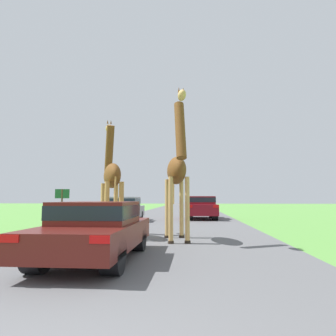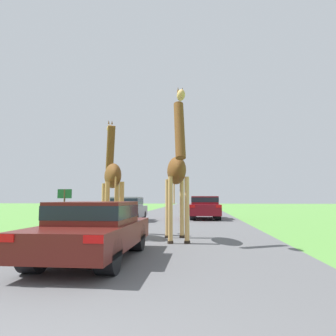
{
  "view_description": "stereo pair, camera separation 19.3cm",
  "coord_description": "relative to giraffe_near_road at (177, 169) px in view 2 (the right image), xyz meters",
  "views": [
    {
      "loc": [
        1.2,
        -1.29,
        1.37
      ],
      "look_at": [
        0.4,
        8.73,
        2.4
      ],
      "focal_mm": 32.0,
      "sensor_mm": 36.0,
      "label": 1
    },
    {
      "loc": [
        1.4,
        -1.27,
        1.37
      ],
      "look_at": [
        0.4,
        8.73,
        2.4
      ],
      "focal_mm": 32.0,
      "sensor_mm": 36.0,
      "label": 2
    }
  ],
  "objects": [
    {
      "name": "sign_post",
      "position": [
        -5.7,
        4.02,
        -1.08
      ],
      "size": [
        0.7,
        0.08,
        1.82
      ],
      "color": "#4C3823",
      "rests_on": "ground"
    },
    {
      "name": "car_queue_right",
      "position": [
        1.14,
        10.81,
        -1.53
      ],
      "size": [
        1.96,
        4.49,
        1.52
      ],
      "color": "maroon",
      "rests_on": "ground"
    },
    {
      "name": "giraffe_near_road",
      "position": [
        0.0,
        0.0,
        0.0
      ],
      "size": [
        0.92,
        2.71,
        4.73
      ],
      "rotation": [
        0.0,
        0.0,
        -2.97
      ],
      "color": "tan",
      "rests_on": "ground"
    },
    {
      "name": "car_queue_left",
      "position": [
        -3.6,
        8.13,
        -1.58
      ],
      "size": [
        1.79,
        4.1,
        1.47
      ],
      "color": "gray",
      "rests_on": "ground"
    },
    {
      "name": "car_lead_maroon",
      "position": [
        -1.67,
        -3.14,
        -1.63
      ],
      "size": [
        1.79,
        4.25,
        1.3
      ],
      "color": "#561914",
      "rests_on": "ground"
    },
    {
      "name": "giraffe_companion",
      "position": [
        -2.44,
        0.84,
        -0.17
      ],
      "size": [
        1.37,
        2.55,
        4.56
      ],
      "rotation": [
        0.0,
        0.0,
        0.39
      ],
      "color": "tan",
      "rests_on": "ground"
    },
    {
      "name": "road",
      "position": [
        -0.71,
        21.43,
        -2.34
      ],
      "size": [
        8.15,
        120.0,
        0.0
      ],
      "color": "#5B5B5E",
      "rests_on": "ground"
    }
  ]
}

